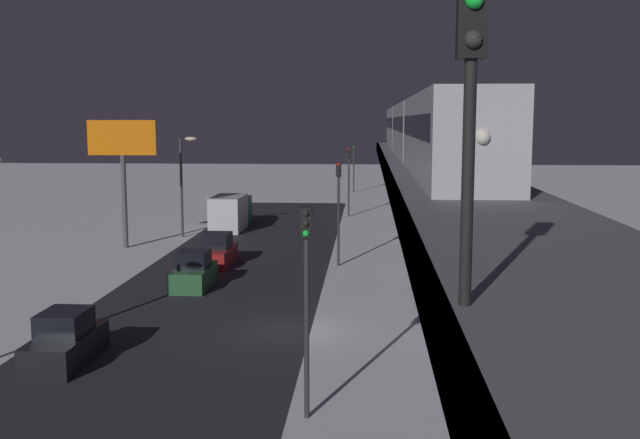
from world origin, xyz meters
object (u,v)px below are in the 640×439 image
object	(u,v)px
subway_train	(419,129)
box_truck	(231,212)
traffic_light_distant	(354,158)
sedan_green	(194,273)
rail_signal	(470,90)
sedan_red	(217,252)
traffic_light_mid	(339,198)
traffic_light_far	(349,171)
commercial_billboard	(123,150)
sedan_black	(65,342)
traffic_light_near	(306,281)

from	to	relation	value
subway_train	box_truck	distance (m)	19.23
traffic_light_distant	sedan_green	bearing A→B (deg)	82.04
rail_signal	sedan_red	xyz separation A→B (m)	(10.53, -35.27, -8.48)
traffic_light_mid	traffic_light_far	distance (m)	23.59
commercial_billboard	traffic_light_far	bearing A→B (deg)	-130.05
subway_train	rail_signal	world-z (taller)	rail_signal
sedan_green	traffic_light_far	bearing A→B (deg)	-104.02
box_truck	sedan_black	bearing A→B (deg)	90.33
sedan_black	traffic_light_mid	size ratio (longest dim) A/B	0.66
box_truck	traffic_light_mid	bearing A→B (deg)	122.00
traffic_light_distant	traffic_light_mid	bearing A→B (deg)	90.00
sedan_red	traffic_light_near	world-z (taller)	traffic_light_near
sedan_black	box_truck	world-z (taller)	box_truck
sedan_green	sedan_black	bearing A→B (deg)	81.90
traffic_light_mid	commercial_billboard	world-z (taller)	commercial_billboard
sedan_red	traffic_light_distant	world-z (taller)	traffic_light_distant
sedan_red	commercial_billboard	world-z (taller)	commercial_billboard
traffic_light_distant	commercial_billboard	size ratio (longest dim) A/B	0.72
subway_train	box_truck	world-z (taller)	subway_train
sedan_black	box_truck	distance (m)	34.30
traffic_light_near	commercial_billboard	size ratio (longest dim) A/B	0.72
box_truck	commercial_billboard	size ratio (longest dim) A/B	0.83
traffic_light_distant	subway_train	bearing A→B (deg)	96.90
traffic_light_mid	traffic_light_distant	bearing A→B (deg)	-90.00
traffic_light_near	sedan_red	bearing A→B (deg)	-72.19
sedan_black	traffic_light_mid	distance (m)	21.50
subway_train	traffic_light_mid	world-z (taller)	subway_train
subway_train	traffic_light_distant	xyz separation A→B (m)	(5.12, -42.33, -4.13)
traffic_light_near	box_truck	bearing A→B (deg)	-76.24
sedan_red	rail_signal	bearing A→B (deg)	106.62
traffic_light_near	traffic_light_far	xyz separation A→B (m)	(0.00, -47.18, 0.00)
traffic_light_mid	sedan_green	bearing A→B (deg)	40.65
sedan_black	traffic_light_distant	xyz separation A→B (m)	(-9.30, -66.27, 3.40)
traffic_light_near	traffic_light_mid	size ratio (longest dim) A/B	1.00
subway_train	traffic_light_mid	xyz separation A→B (m)	(5.12, 4.85, -4.13)
sedan_red	box_truck	world-z (taller)	box_truck
sedan_red	traffic_light_far	distance (m)	25.21
rail_signal	traffic_light_near	size ratio (longest dim) A/B	0.62
sedan_green	sedan_red	distance (m)	6.20
traffic_light_distant	box_truck	bearing A→B (deg)	73.45
rail_signal	traffic_light_far	bearing A→B (deg)	-87.06
sedan_black	traffic_light_mid	xyz separation A→B (m)	(-9.30, -19.09, 3.40)
rail_signal	traffic_light_near	world-z (taller)	rail_signal
box_truck	traffic_light_distant	bearing A→B (deg)	-106.55
rail_signal	commercial_billboard	bearing A→B (deg)	-66.08
subway_train	sedan_red	bearing A→B (deg)	21.98
box_truck	traffic_light_distant	xyz separation A→B (m)	(-9.50, -31.98, 2.85)
traffic_light_distant	traffic_light_near	bearing A→B (deg)	90.00
rail_signal	traffic_light_distant	bearing A→B (deg)	-87.90
commercial_billboard	traffic_light_distant	bearing A→B (deg)	-110.02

